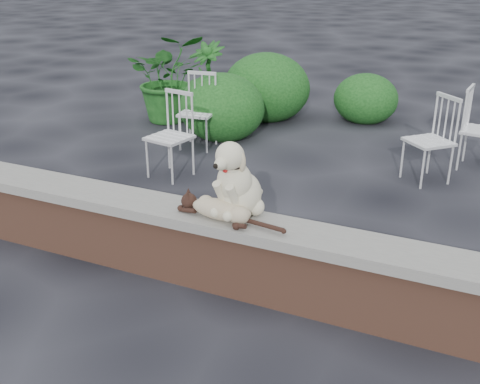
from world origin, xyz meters
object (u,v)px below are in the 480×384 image
at_px(chair_b, 169,136).
at_px(chair_a, 197,112).
at_px(dog, 240,176).
at_px(potted_plant_b, 207,75).
at_px(chair_d, 429,140).
at_px(cat, 221,208).
at_px(potted_plant_a, 169,78).

relative_size(chair_b, chair_a, 1.00).
distance_m(dog, potted_plant_b, 5.35).
bearing_deg(chair_d, dog, -64.99).
bearing_deg(chair_b, dog, -35.86).
bearing_deg(chair_d, potted_plant_b, -162.51).
height_order(chair_a, potted_plant_b, potted_plant_b).
bearing_deg(potted_plant_b, chair_b, -70.13).
height_order(cat, chair_d, chair_d).
xyz_separation_m(cat, potted_plant_a, (-2.74, 3.83, -0.03)).
bearing_deg(cat, potted_plant_a, 137.06).
relative_size(cat, chair_a, 1.08).
bearing_deg(cat, chair_b, 141.48).
bearing_deg(potted_plant_a, potted_plant_b, 81.99).
xyz_separation_m(chair_a, potted_plant_a, (-0.98, 0.95, 0.17)).
distance_m(dog, chair_b, 2.40).
height_order(potted_plant_a, potted_plant_b, potted_plant_a).
height_order(cat, potted_plant_a, potted_plant_a).
bearing_deg(chair_a, potted_plant_b, 106.44).
distance_m(cat, potted_plant_b, 5.43).
distance_m(chair_d, chair_a, 2.82).
bearing_deg(chair_d, cat, -65.46).
relative_size(chair_a, potted_plant_a, 0.74).
height_order(chair_b, potted_plant_a, potted_plant_a).
xyz_separation_m(cat, potted_plant_b, (-2.61, 4.77, -0.15)).
relative_size(chair_b, potted_plant_a, 0.74).
relative_size(dog, chair_b, 0.63).
xyz_separation_m(dog, potted_plant_a, (-2.82, 3.68, -0.24)).
relative_size(dog, cat, 0.58).
bearing_deg(chair_b, chair_d, 32.04).
height_order(dog, potted_plant_b, dog).
bearing_deg(chair_d, chair_b, -113.75).
distance_m(chair_a, potted_plant_b, 2.06).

